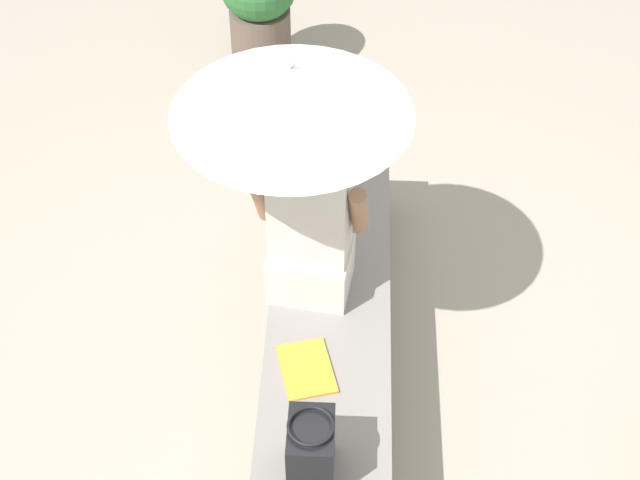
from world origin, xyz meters
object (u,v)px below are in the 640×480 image
object	(u,v)px
parasol	(292,91)
magazine	(307,369)
handbag_black	(317,171)
person_seated	(310,222)
planter_near	(259,4)
tote_bag_canvas	(311,450)

from	to	relation	value
parasol	magazine	xyz separation A→B (m)	(-0.50, -0.07, -1.00)
handbag_black	magazine	size ratio (longest dim) A/B	1.07
person_seated	planter_near	bearing A→B (deg)	10.86
planter_near	magazine	bearing A→B (deg)	-170.85
person_seated	parasol	bearing A→B (deg)	54.63
person_seated	planter_near	world-z (taller)	person_seated
parasol	planter_near	xyz separation A→B (m)	(2.12, 0.35, -0.93)
parasol	planter_near	size ratio (longest dim) A/B	1.31
person_seated	parasol	size ratio (longest dim) A/B	0.79
tote_bag_canvas	planter_near	bearing A→B (deg)	8.56
person_seated	magazine	world-z (taller)	person_seated
handbag_black	magazine	bearing A→B (deg)	-179.61
person_seated	tote_bag_canvas	bearing A→B (deg)	-176.96
person_seated	tote_bag_canvas	distance (m)	0.95
tote_bag_canvas	magazine	size ratio (longest dim) A/B	1.07
person_seated	parasol	world-z (taller)	parasol
parasol	planter_near	world-z (taller)	parasol
handbag_black	tote_bag_canvas	size ratio (longest dim) A/B	1.01
handbag_black	planter_near	bearing A→B (deg)	14.81
person_seated	tote_bag_canvas	world-z (taller)	person_seated
magazine	planter_near	size ratio (longest dim) A/B	0.32
magazine	planter_near	xyz separation A→B (m)	(2.62, 0.42, 0.07)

